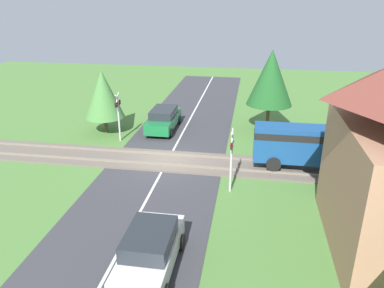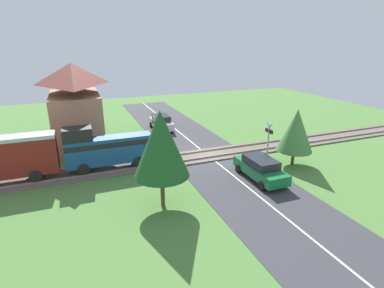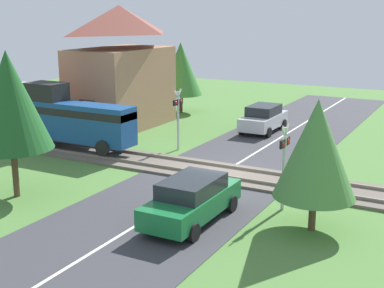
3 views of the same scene
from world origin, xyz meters
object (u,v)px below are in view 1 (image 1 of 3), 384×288
(car_near_crossing, at_px, (164,119))
(crossing_signal_west_approach, at_px, (118,111))
(pedestrian_by_station, at_px, (365,178))
(crossing_signal_east_approach, at_px, (232,153))
(car_far_side, at_px, (150,250))

(car_near_crossing, height_order, crossing_signal_west_approach, crossing_signal_west_approach)
(crossing_signal_west_approach, distance_m, pedestrian_by_station, 14.73)
(car_near_crossing, xyz_separation_m, crossing_signal_west_approach, (2.52, -2.33, 1.21))
(car_near_crossing, height_order, crossing_signal_east_approach, crossing_signal_east_approach)
(car_far_side, xyz_separation_m, crossing_signal_east_approach, (-6.06, 2.33, 1.19))
(crossing_signal_east_approach, distance_m, pedestrian_by_station, 6.50)
(car_far_side, distance_m, crossing_signal_east_approach, 6.60)
(car_near_crossing, xyz_separation_m, car_far_side, (14.23, 2.88, 0.02))
(crossing_signal_east_approach, height_order, pedestrian_by_station, crossing_signal_east_approach)
(car_near_crossing, relative_size, crossing_signal_west_approach, 1.41)
(car_near_crossing, xyz_separation_m, pedestrian_by_station, (7.32, 11.54, -0.00))
(crossing_signal_east_approach, bearing_deg, pedestrian_by_station, 97.64)
(car_far_side, bearing_deg, crossing_signal_east_approach, 158.94)
(crossing_signal_west_approach, relative_size, pedestrian_by_station, 1.78)
(crossing_signal_west_approach, distance_m, crossing_signal_east_approach, 9.43)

